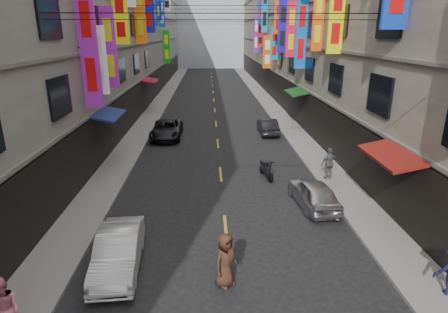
{
  "coord_description": "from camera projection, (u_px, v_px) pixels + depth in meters",
  "views": [
    {
      "loc": [
        -0.61,
        4.79,
        7.4
      ],
      "look_at": [
        -0.27,
        13.11,
        4.64
      ],
      "focal_mm": 30.0,
      "sensor_mm": 36.0,
      "label": 1
    }
  ],
  "objects": [
    {
      "name": "building_row_left",
      "position": [
        83.0,
        9.0,
        34.18
      ],
      "size": [
        10.14,
        90.0,
        19.0
      ],
      "color": "gray",
      "rests_on": "ground"
    },
    {
      "name": "building_row_right",
      "position": [
        341.0,
        9.0,
        35.13
      ],
      "size": [
        10.14,
        90.0,
        19.0
      ],
      "color": "#A5998A",
      "rests_on": "ground"
    },
    {
      "name": "pedestrian_rfar",
      "position": [
        329.0,
        163.0,
        19.39
      ],
      "size": [
        1.11,
        0.84,
        1.67
      ],
      "primitive_type": "imported",
      "rotation": [
        0.0,
        0.0,
        3.47
      ],
      "color": "#5F5F62",
      "rests_on": "sidewalk_right"
    },
    {
      "name": "street_awnings",
      "position": [
        197.0,
        113.0,
        21.47
      ],
      "size": [
        13.99,
        35.2,
        0.41
      ],
      "color": "#144312",
      "rests_on": "ground"
    },
    {
      "name": "haze_block",
      "position": [
        210.0,
        15.0,
        81.59
      ],
      "size": [
        18.0,
        8.0,
        22.0
      ],
      "primitive_type": "cube",
      "color": "#ACB4BF",
      "rests_on": "ground"
    },
    {
      "name": "car_right_mid",
      "position": [
        314.0,
        193.0,
        16.6
      ],
      "size": [
        1.84,
        3.8,
        1.25
      ],
      "primitive_type": "imported",
      "rotation": [
        0.0,
        0.0,
        3.24
      ],
      "color": "#B8B7BC",
      "rests_on": "ground"
    },
    {
      "name": "sidewalk_right",
      "position": [
        274.0,
        109.0,
        37.86
      ],
      "size": [
        2.0,
        90.0,
        0.12
      ],
      "primitive_type": "cube",
      "color": "slate",
      "rests_on": "ground"
    },
    {
      "name": "car_left_mid",
      "position": [
        118.0,
        251.0,
        12.19
      ],
      "size": [
        1.63,
        3.95,
        1.27
      ],
      "primitive_type": "imported",
      "rotation": [
        0.0,
        0.0,
        0.07
      ],
      "color": "silver",
      "rests_on": "ground"
    },
    {
      "name": "shop_signage",
      "position": [
        213.0,
        6.0,
        28.22
      ],
      "size": [
        14.0,
        55.0,
        12.55
      ],
      "color": "#0D309C",
      "rests_on": "ground"
    },
    {
      "name": "sidewalk_left",
      "position": [
        155.0,
        110.0,
        37.39
      ],
      "size": [
        2.0,
        90.0,
        0.12
      ],
      "primitive_type": "cube",
      "color": "slate",
      "rests_on": "ground"
    },
    {
      "name": "overhead_cables",
      "position": [
        217.0,
        9.0,
        23.49
      ],
      "size": [
        14.0,
        38.04,
        1.24
      ],
      "color": "black",
      "rests_on": "ground"
    },
    {
      "name": "car_left_far",
      "position": [
        167.0,
        129.0,
        27.49
      ],
      "size": [
        2.16,
        4.64,
        1.29
      ],
      "primitive_type": "imported",
      "rotation": [
        0.0,
        0.0,
        -0.0
      ],
      "color": "black",
      "rests_on": "ground"
    },
    {
      "name": "scooter_far_right",
      "position": [
        266.0,
        170.0,
        19.97
      ],
      "size": [
        0.64,
        1.79,
        1.14
      ],
      "rotation": [
        0.0,
        0.0,
        3.34
      ],
      "color": "black",
      "rests_on": "ground"
    },
    {
      "name": "pedestrian_crossing",
      "position": [
        225.0,
        260.0,
        11.3
      ],
      "size": [
        1.01,
        1.01,
        1.74
      ],
      "primitive_type": "imported",
      "rotation": [
        0.0,
        0.0,
        0.8
      ],
      "color": "#46291C",
      "rests_on": "ground"
    },
    {
      "name": "lane_markings",
      "position": [
        215.0,
        116.0,
        34.79
      ],
      "size": [
        0.12,
        80.2,
        0.01
      ],
      "color": "gold",
      "rests_on": "ground"
    },
    {
      "name": "car_right_far",
      "position": [
        268.0,
        126.0,
        28.61
      ],
      "size": [
        1.27,
        3.61,
        1.19
      ],
      "primitive_type": "imported",
      "rotation": [
        0.0,
        0.0,
        3.15
      ],
      "color": "#222128",
      "rests_on": "ground"
    },
    {
      "name": "pedestrian_lfar",
      "position": [
        4.0,
        312.0,
        8.98
      ],
      "size": [
        1.04,
        0.89,
        1.81
      ],
      "primitive_type": "imported",
      "rotation": [
        0.0,
        0.0,
        -0.38
      ],
      "color": "pink",
      "rests_on": "sidewalk_left"
    }
  ]
}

